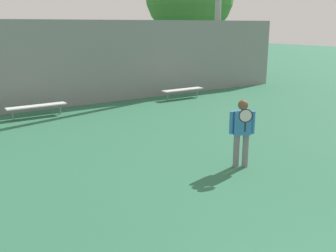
# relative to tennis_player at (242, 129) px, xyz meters

# --- Properties ---
(tennis_player) EXTENTS (0.54, 0.52, 1.58)m
(tennis_player) POSITION_rel_tennis_player_xyz_m (0.00, 0.00, 0.00)
(tennis_player) COLOR slate
(tennis_player) RESTS_ON ground_plane
(bench_courtside_near) EXTENTS (2.08, 0.40, 0.43)m
(bench_courtside_near) POSITION_rel_tennis_player_xyz_m (-2.44, 7.71, -0.51)
(bench_courtside_near) COLOR white
(bench_courtside_near) RESTS_ON ground_plane
(bench_courtside_far) EXTENTS (2.02, 0.40, 0.43)m
(bench_courtside_far) POSITION_rel_tennis_player_xyz_m (3.97, 7.71, -0.51)
(bench_courtside_far) COLOR white
(bench_courtside_far) RESTS_ON ground_plane
(back_fence) EXTENTS (26.00, 0.06, 3.39)m
(back_fence) POSITION_rel_tennis_player_xyz_m (-2.43, 8.86, 0.79)
(back_fence) COLOR gray
(back_fence) RESTS_ON ground_plane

